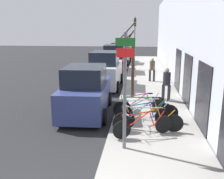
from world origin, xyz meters
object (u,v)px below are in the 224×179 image
Objects in this scene: bicycle_5 at (141,105)px; street_tree at (132,65)px; pedestrian_far at (152,68)px; bicycle_0 at (143,125)px; bicycle_3 at (147,113)px; parked_car_3 at (120,54)px; parked_car_0 at (86,92)px; bicycle_1 at (150,120)px; parked_car_1 at (105,71)px; bicycle_2 at (143,117)px; pedestrian_near at (167,82)px; parked_car_2 at (114,60)px; signpost at (125,88)px; bicycle_4 at (143,109)px; traffic_light at (135,36)px.

bicycle_5 is 3.13m from street_tree.
bicycle_0 is at bearing -93.21° from pedestrian_far.
bicycle_3 is 17.66m from parked_car_3.
parked_car_0 is at bearing -126.32° from street_tree.
parked_car_1 is (-2.57, 7.10, 0.53)m from bicycle_1.
street_tree reaches higher than parked_car_3.
bicycle_0 is at bearing 151.53° from bicycle_2.
pedestrian_far is (0.54, 7.98, 0.53)m from bicycle_3.
bicycle_2 is 3.92m from pedestrian_near.
parked_car_0 is 0.93× the size of parked_car_2.
bicycle_1 is 18.34m from parked_car_3.
signpost is 1.62× the size of bicycle_2.
pedestrian_near is (0.93, 3.86, 0.58)m from bicycle_1.
signpost reaches higher than bicycle_1.
bicycle_5 is 0.54× the size of street_tree.
signpost is at bearing 150.54° from bicycle_3.
pedestrian_far reaches higher than bicycle_4.
bicycle_4 is 0.53× the size of parked_car_2.
parked_car_1 is at bearing 86.50° from parked_car_0.
pedestrian_near is (3.49, -8.76, 0.04)m from parked_car_2.
traffic_light reaches higher than signpost.
pedestrian_near is (3.50, -3.24, 0.05)m from parked_car_1.
traffic_light is at bearing -7.61° from bicycle_3.
pedestrian_far is at bearing -75.37° from traffic_light.
parked_car_1 reaches higher than parked_car_3.
parked_car_2 reaches higher than parked_car_3.
bicycle_3 reaches higher than bicycle_4.
bicycle_0 is 0.94× the size of bicycle_2.
parked_car_1 is at bearing 24.52° from bicycle_1.
pedestrian_far is at bearing 1.69° from bicycle_1.
parked_car_1 is (0.13, 5.19, 0.08)m from parked_car_0.
bicycle_0 is 0.86× the size of bicycle_1.
bicycle_4 is at bearing -86.99° from traffic_light.
parked_car_1 reaches higher than bicycle_3.
parked_car_3 is at bearing 96.94° from street_tree.
parked_car_1 reaches higher than bicycle_1.
street_tree reaches higher than bicycle_1.
bicycle_2 is at bearing -24.14° from bicycle_0.
street_tree is (1.67, -13.69, 0.83)m from parked_car_3.
parked_car_2 is 2.77× the size of pedestrian_near.
street_tree is at bearing -21.11° from bicycle_2.
signpost reaches higher than parked_car_2.
parked_car_3 reaches higher than parked_car_0.
parked_car_3 is (-2.39, 17.50, 0.46)m from bicycle_3.
bicycle_5 is at bearing -66.58° from parked_car_1.
bicycle_1 is 0.53× the size of parked_car_3.
pedestrian_far is at bearing 82.96° from signpost.
bicycle_2 is at bearing -37.76° from parked_car_0.
parked_car_2 reaches higher than bicycle_3.
bicycle_5 is 2.56m from pedestrian_near.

